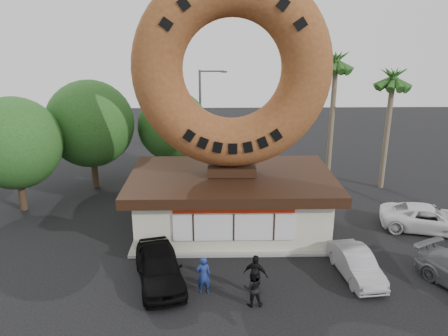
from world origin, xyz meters
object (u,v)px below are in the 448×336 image
donut_shop (231,200)px  car_silver (356,264)px  street_lamp (202,117)px  car_black (159,267)px  giant_donut (232,69)px  person_left (203,275)px  car_white (428,218)px  person_right (256,275)px  person_center (253,287)px

donut_shop → car_silver: 7.64m
street_lamp → car_black: street_lamp is taller
donut_shop → giant_donut: giant_donut is taller
person_left → car_black: size_ratio=0.37×
street_lamp → car_white: (12.98, -10.41, -3.76)m
giant_donut → car_black: 10.39m
person_right → street_lamp: bearing=-59.1°
car_silver → car_white: (5.57, 4.74, 0.08)m
person_right → person_center: bearing=100.0°
person_center → car_white: bearing=-149.1°
giant_donut → car_white: bearing=-2.1°
street_lamp → person_right: size_ratio=4.41×
person_left → person_center: (2.06, -0.93, -0.02)m
car_silver → person_right: bearing=-172.6°
street_lamp → car_white: street_lamp is taller
donut_shop → car_white: size_ratio=2.16×
person_left → car_white: person_left is taller
street_lamp → person_left: street_lamp is taller
giant_donut → street_lamp: giant_donut is taller
giant_donut → person_right: 10.29m
person_right → car_white: 11.92m
person_center → car_white: person_center is taller
car_white → car_silver: bearing=146.3°
street_lamp → car_white: size_ratio=1.54×
person_left → car_white: size_ratio=0.33×
street_lamp → person_right: 16.97m
giant_donut → person_center: (0.63, -7.23, -8.10)m
giant_donut → car_silver: (5.55, -5.15, -8.30)m
street_lamp → car_black: 15.99m
person_left → car_white: 13.87m
person_center → car_silver: bearing=-159.2°
person_center → car_black: size_ratio=0.36×
person_right → car_silver: 4.91m
street_lamp → car_silver: bearing=-63.9°
donut_shop → person_left: size_ratio=6.48×
street_lamp → person_right: street_lamp is taller
person_right → car_black: 4.33m
car_black → street_lamp: bearing=69.7°
donut_shop → car_black: 6.52m
person_left → person_right: size_ratio=0.95×
person_right → car_silver: person_right is taller
car_white → giant_donut: bearing=103.8°
person_right → car_white: person_right is taller
street_lamp → car_silver: street_lamp is taller
giant_donut → car_silver: size_ratio=2.63×
person_left → car_black: person_left is taller
donut_shop → car_white: bearing=-2.0°
person_left → person_center: person_left is taller
giant_donut → person_left: (-1.43, -6.30, -8.08)m
giant_donut → car_black: (-3.43, -5.48, -8.14)m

